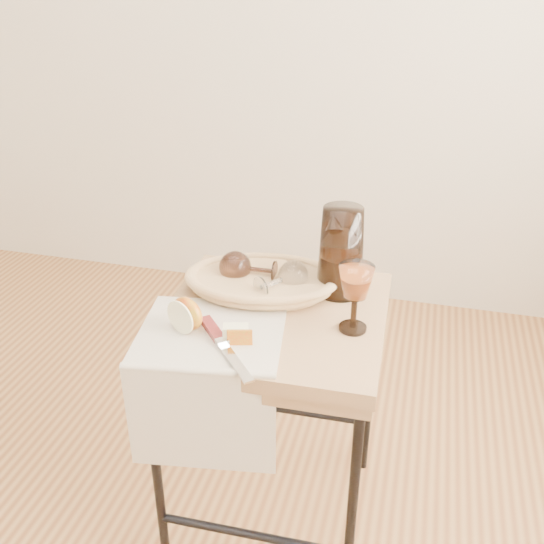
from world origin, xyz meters
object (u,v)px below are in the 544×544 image
(table_knife, at_px, (224,344))
(wine_goblet, at_px, (355,298))
(tea_towel, at_px, (211,333))
(side_table, at_px, (274,421))
(goblet_lying_a, at_px, (252,269))
(goblet_lying_b, at_px, (280,280))
(pitcher, at_px, (341,251))
(bread_basket, at_px, (262,283))
(apple_half, at_px, (187,314))

(table_knife, bearing_deg, wine_goblet, 80.61)
(tea_towel, relative_size, table_knife, 1.29)
(side_table, xyz_separation_m, goblet_lying_a, (-0.09, 0.11, 0.40))
(goblet_lying_a, height_order, wine_goblet, wine_goblet)
(goblet_lying_b, height_order, pitcher, pitcher)
(goblet_lying_b, bearing_deg, bread_basket, 105.57)
(tea_towel, height_order, bread_basket, bread_basket)
(bread_basket, xyz_separation_m, goblet_lying_a, (-0.03, 0.02, 0.03))
(side_table, height_order, table_knife, table_knife)
(bread_basket, height_order, goblet_lying_a, goblet_lying_a)
(apple_half, height_order, table_knife, apple_half)
(goblet_lying_a, height_order, apple_half, goblet_lying_a)
(tea_towel, xyz_separation_m, wine_goblet, (0.31, 0.10, 0.08))
(goblet_lying_b, relative_size, wine_goblet, 0.76)
(pitcher, bearing_deg, table_knife, -139.36)
(tea_towel, height_order, apple_half, apple_half)
(goblet_lying_b, height_order, wine_goblet, wine_goblet)
(side_table, xyz_separation_m, wine_goblet, (0.20, -0.03, 0.43))
(wine_goblet, xyz_separation_m, table_knife, (-0.26, -0.16, -0.07))
(goblet_lying_a, bearing_deg, tea_towel, 82.13)
(apple_half, bearing_deg, wine_goblet, 40.26)
(apple_half, bearing_deg, goblet_lying_a, 95.14)
(pitcher, distance_m, table_knife, 0.40)
(tea_towel, distance_m, goblet_lying_b, 0.23)
(tea_towel, bearing_deg, pitcher, 38.38)
(bread_basket, relative_size, goblet_lying_b, 2.78)
(bread_basket, xyz_separation_m, pitcher, (0.19, 0.05, 0.09))
(tea_towel, relative_size, goblet_lying_a, 2.40)
(goblet_lying_a, distance_m, apple_half, 0.25)
(bread_basket, relative_size, wine_goblet, 2.10)
(side_table, relative_size, goblet_lying_a, 4.98)
(goblet_lying_b, xyz_separation_m, pitcher, (0.14, 0.07, 0.06))
(side_table, distance_m, tea_towel, 0.39)
(bread_basket, xyz_separation_m, wine_goblet, (0.25, -0.12, 0.06))
(side_table, height_order, apple_half, apple_half)
(goblet_lying_b, distance_m, table_knife, 0.27)
(goblet_lying_a, xyz_separation_m, table_knife, (0.02, -0.29, -0.04))
(bread_basket, height_order, apple_half, apple_half)
(wine_goblet, bearing_deg, pitcher, 109.28)
(goblet_lying_a, xyz_separation_m, wine_goblet, (0.28, -0.14, 0.03))
(goblet_lying_b, height_order, apple_half, goblet_lying_b)
(goblet_lying_b, relative_size, table_knife, 0.49)
(pitcher, bearing_deg, bread_basket, 177.47)
(table_knife, bearing_deg, goblet_lying_b, 125.94)
(side_table, xyz_separation_m, table_knife, (-0.07, -0.19, 0.36))
(side_table, distance_m, wine_goblet, 0.47)
(goblet_lying_b, xyz_separation_m, table_knife, (-0.06, -0.26, -0.03))
(tea_towel, distance_m, bread_basket, 0.23)
(goblet_lying_a, height_order, goblet_lying_b, goblet_lying_a)
(bread_basket, bearing_deg, goblet_lying_b, -31.34)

